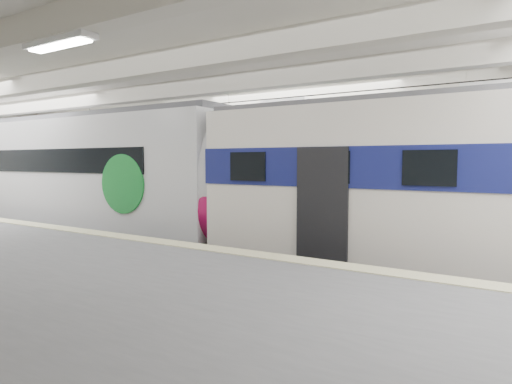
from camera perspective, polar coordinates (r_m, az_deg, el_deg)
The scene contains 4 objects.
station_hall at distance 10.93m, azimuth -5.46°, elevation 5.53°, with size 36.00×24.00×5.75m.
modern_emu at distance 16.46m, azimuth -18.94°, elevation 1.52°, with size 14.53×3.00×4.65m.
older_rer at distance 10.50m, azimuth 28.95°, elevation 0.08°, with size 13.45×2.97×4.44m.
far_train at distance 18.90m, azimuth -0.76°, elevation 2.50°, with size 14.85×3.06×4.70m.
Camera 1 is at (6.58, -10.46, 2.98)m, focal length 30.00 mm.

